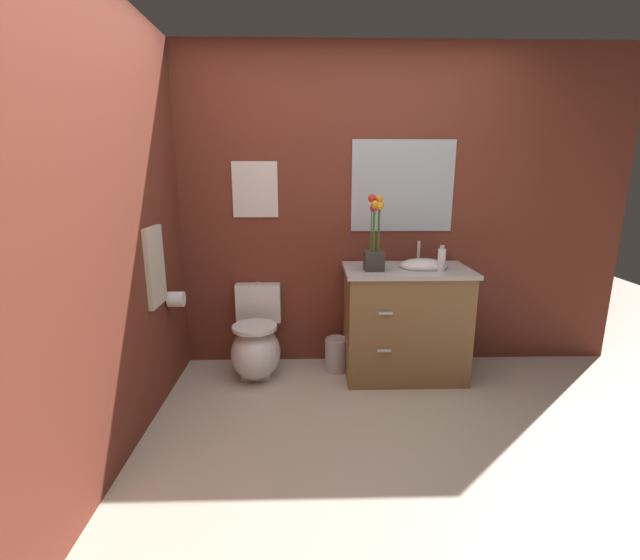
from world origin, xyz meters
TOP-DOWN VIEW (x-y plane):
  - ground_plane at (0.00, 0.00)m, footprint 8.76×8.76m
  - wall_back at (0.20, 1.49)m, footprint 4.09×0.05m
  - wall_left at (-1.34, 0.44)m, footprint 0.05×4.09m
  - toilet at (-0.71, 1.19)m, footprint 0.38×0.59m
  - vanity_cabinet at (0.44, 1.16)m, footprint 0.94×0.56m
  - flower_vase at (0.18, 1.10)m, footprint 0.14×0.14m
  - soap_bottle at (0.66, 1.05)m, footprint 0.06×0.06m
  - trash_bin at (-0.08, 1.24)m, footprint 0.18×0.18m
  - wall_poster at (-0.71, 1.46)m, footprint 0.35×0.01m
  - wall_mirror at (0.44, 1.46)m, footprint 0.80×0.01m
  - hanging_towel at (-1.30, 0.79)m, footprint 0.03×0.28m
  - toilet_paper_roll at (-1.24, 0.99)m, footprint 0.11×0.11m

SIDE VIEW (x-z plane):
  - ground_plane at x=0.00m, z-range 0.00..0.00m
  - trash_bin at x=-0.08m, z-range 0.00..0.27m
  - toilet at x=-0.71m, z-range -0.10..0.59m
  - vanity_cabinet at x=0.44m, z-range -0.08..0.96m
  - toilet_paper_roll at x=-1.24m, z-range 0.62..0.74m
  - soap_bottle at x=0.66m, z-range 0.85..1.04m
  - hanging_towel at x=-1.30m, z-range 0.70..1.22m
  - flower_vase at x=0.18m, z-range 0.78..1.32m
  - wall_back at x=0.20m, z-range 0.00..2.50m
  - wall_left at x=-1.34m, z-range 0.00..2.50m
  - wall_poster at x=-0.71m, z-range 1.21..1.64m
  - wall_mirror at x=0.44m, z-range 1.10..1.80m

